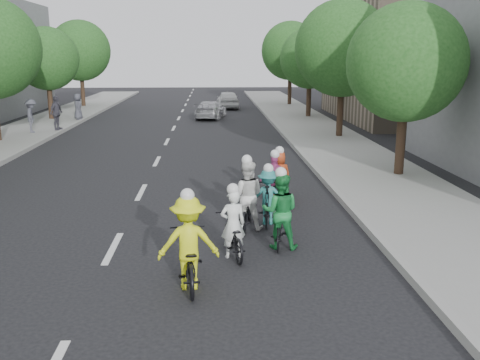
{
  "coord_description": "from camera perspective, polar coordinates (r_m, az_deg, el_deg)",
  "views": [
    {
      "loc": [
        2.25,
        -11.45,
        4.24
      ],
      "look_at": [
        2.98,
        2.28,
        1.0
      ],
      "focal_mm": 40.0,
      "sensor_mm": 36.0,
      "label": 1
    }
  ],
  "objects": [
    {
      "name": "sidewalk_right",
      "position": [
        22.59,
        11.78,
        2.36
      ],
      "size": [
        4.0,
        80.0,
        0.15
      ],
      "primitive_type": "cube",
      "color": "gray",
      "rests_on": "ground"
    },
    {
      "name": "tree_l_5",
      "position": [
        45.66,
        -16.7,
        13.08
      ],
      "size": [
        4.8,
        4.8,
        6.93
      ],
      "color": "black",
      "rests_on": "ground"
    },
    {
      "name": "ground",
      "position": [
        12.41,
        -13.39,
        -7.09
      ],
      "size": [
        120.0,
        120.0,
        0.0
      ],
      "primitive_type": "plane",
      "color": "black",
      "rests_on": "ground"
    },
    {
      "name": "spectator_1",
      "position": [
        31.29,
        -19.0,
        6.77
      ],
      "size": [
        0.73,
        1.18,
        1.88
      ],
      "primitive_type": "imported",
      "rotation": [
        0.0,
        0.0,
        1.31
      ],
      "color": "#4D4B58",
      "rests_on": "sidewalk_left"
    },
    {
      "name": "tree_r_0",
      "position": [
        19.2,
        17.3,
        11.86
      ],
      "size": [
        4.0,
        4.0,
        5.97
      ],
      "color": "black",
      "rests_on": "ground"
    },
    {
      "name": "tree_r_3",
      "position": [
        45.52,
        5.4,
        13.56
      ],
      "size": [
        4.8,
        4.8,
        6.93
      ],
      "color": "black",
      "rests_on": "ground"
    },
    {
      "name": "cyclist_4",
      "position": [
        11.97,
        4.28,
        -3.93
      ],
      "size": [
        0.93,
        1.52,
        1.85
      ],
      "rotation": [
        0.0,
        0.0,
        2.97
      ],
      "color": "black",
      "rests_on": "ground"
    },
    {
      "name": "cyclist_6",
      "position": [
        15.48,
        3.67,
        -0.37
      ],
      "size": [
        0.88,
        1.74,
        1.6
      ],
      "rotation": [
        0.0,
        0.0,
        3.22
      ],
      "color": "black",
      "rests_on": "ground"
    },
    {
      "name": "bldg_se",
      "position": [
        38.02,
        18.62,
        12.23
      ],
      "size": [
        10.0,
        14.0,
        8.0
      ],
      "primitive_type": "cube",
      "color": "gray",
      "rests_on": "ground"
    },
    {
      "name": "curb_left",
      "position": [
        23.37,
        -23.79,
        1.9
      ],
      "size": [
        0.18,
        80.0,
        0.18
      ],
      "primitive_type": "cube",
      "color": "#999993",
      "rests_on": "ground"
    },
    {
      "name": "cyclist_1",
      "position": [
        11.48,
        -0.77,
        -5.61
      ],
      "size": [
        0.86,
        1.73,
        1.62
      ],
      "rotation": [
        0.0,
        0.0,
        3.32
      ],
      "color": "black",
      "rests_on": "ground"
    },
    {
      "name": "follow_car_lead",
      "position": [
        36.36,
        -3.13,
        7.49
      ],
      "size": [
        2.4,
        4.32,
        1.18
      ],
      "primitive_type": "imported",
      "rotation": [
        0.0,
        0.0,
        2.95
      ],
      "color": "#ADADB2",
      "rests_on": "ground"
    },
    {
      "name": "spectator_0",
      "position": [
        30.78,
        -21.35,
        6.39
      ],
      "size": [
        0.96,
        1.28,
        1.77
      ],
      "primitive_type": "imported",
      "rotation": [
        0.0,
        0.0,
        1.86
      ],
      "color": "#555663",
      "rests_on": "sidewalk_left"
    },
    {
      "name": "follow_car_trail",
      "position": [
        43.31,
        -1.32,
        8.57
      ],
      "size": [
        1.82,
        4.17,
        1.4
      ],
      "primitive_type": "imported",
      "rotation": [
        0.0,
        0.0,
        3.18
      ],
      "color": "white",
      "rests_on": "ground"
    },
    {
      "name": "tree_r_2",
      "position": [
        36.64,
        7.46,
        12.73
      ],
      "size": [
        4.0,
        4.0,
        5.97
      ],
      "color": "black",
      "rests_on": "ground"
    },
    {
      "name": "spectator_2",
      "position": [
        35.98,
        -16.9,
        7.49
      ],
      "size": [
        0.72,
        0.91,
        1.64
      ],
      "primitive_type": "imported",
      "rotation": [
        0.0,
        0.0,
        1.84
      ],
      "color": "#494A55",
      "rests_on": "sidewalk_left"
    },
    {
      "name": "cyclist_3",
      "position": [
        16.12,
        4.16,
        0.0
      ],
      "size": [
        0.88,
        1.75,
        1.59
      ],
      "rotation": [
        0.0,
        0.0,
        3.33
      ],
      "color": "black",
      "rests_on": "ground"
    },
    {
      "name": "cyclist_5",
      "position": [
        13.24,
        0.71,
        -2.38
      ],
      "size": [
        0.94,
        1.76,
        1.87
      ],
      "rotation": [
        0.0,
        0.0,
        2.97
      ],
      "color": "black",
      "rests_on": "ground"
    },
    {
      "name": "curb_right",
      "position": [
        22.17,
        6.9,
        2.38
      ],
      "size": [
        0.18,
        80.0,
        0.18
      ],
      "primitive_type": "cube",
      "color": "#999993",
      "rests_on": "ground"
    },
    {
      "name": "tree_l_4",
      "position": [
        36.96,
        -19.91,
        12.07
      ],
      "size": [
        4.0,
        4.0,
        5.97
      ],
      "color": "black",
      "rests_on": "ground"
    },
    {
      "name": "tree_r_1",
      "position": [
        27.83,
        10.9,
        13.61
      ],
      "size": [
        4.8,
        4.8,
        6.93
      ],
      "color": "black",
      "rests_on": "ground"
    },
    {
      "name": "cyclist_0",
      "position": [
        13.67,
        2.98,
        -2.12
      ],
      "size": [
        0.99,
        1.82,
        1.58
      ],
      "rotation": [
        0.0,
        0.0,
        3.0
      ],
      "color": "black",
      "rests_on": "ground"
    },
    {
      "name": "cyclist_2",
      "position": [
        10.0,
        -5.49,
        -7.55
      ],
      "size": [
        1.19,
        1.97,
        1.91
      ],
      "rotation": [
        0.0,
        0.0,
        3.23
      ],
      "color": "black",
      "rests_on": "ground"
    }
  ]
}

